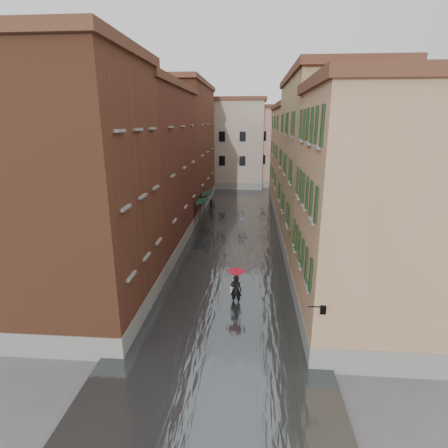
% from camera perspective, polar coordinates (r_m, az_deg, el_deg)
% --- Properties ---
extents(ground, '(120.00, 120.00, 0.00)m').
position_cam_1_polar(ground, '(21.21, 0.16, -12.15)').
color(ground, '#575759').
rests_on(ground, ground).
extents(floodwater, '(10.00, 60.00, 0.20)m').
position_cam_1_polar(floodwater, '(33.16, 1.88, -1.20)').
color(floodwater, '#404547').
rests_on(floodwater, ground).
extents(building_left_near, '(6.00, 8.00, 13.00)m').
position_cam_1_polar(building_left_near, '(18.94, -22.01, 4.12)').
color(building_left_near, brown).
rests_on(building_left_near, ground).
extents(building_left_mid, '(6.00, 14.00, 12.50)m').
position_cam_1_polar(building_left_mid, '(29.08, -12.46, 8.37)').
color(building_left_mid, '#571F1B').
rests_on(building_left_mid, ground).
extents(building_left_far, '(6.00, 16.00, 14.00)m').
position_cam_1_polar(building_left_far, '(43.50, -6.78, 12.20)').
color(building_left_far, brown).
rests_on(building_left_far, ground).
extents(building_right_near, '(6.00, 8.00, 11.50)m').
position_cam_1_polar(building_right_near, '(18.03, 22.43, 1.04)').
color(building_right_near, tan).
rests_on(building_right_near, ground).
extents(building_right_mid, '(6.00, 14.00, 13.00)m').
position_cam_1_polar(building_right_mid, '(28.36, 16.03, 8.43)').
color(building_right_mid, tan).
rests_on(building_right_mid, ground).
extents(building_right_far, '(6.00, 16.00, 11.50)m').
position_cam_1_polar(building_right_far, '(43.15, 12.15, 10.25)').
color(building_right_far, tan).
rests_on(building_right_far, ground).
extents(building_end_cream, '(12.00, 9.00, 13.00)m').
position_cam_1_polar(building_end_cream, '(56.85, 0.08, 12.78)').
color(building_end_cream, '#B5A690').
rests_on(building_end_cream, ground).
extents(building_end_pink, '(10.00, 9.00, 12.00)m').
position_cam_1_polar(building_end_pink, '(58.89, 9.21, 12.22)').
color(building_end_pink, tan).
rests_on(building_end_pink, ground).
extents(awning_near, '(1.09, 2.73, 2.80)m').
position_cam_1_polar(awning_near, '(34.69, -3.71, 3.61)').
color(awning_near, '#153022').
rests_on(awning_near, ground).
extents(awning_far, '(1.09, 2.92, 2.80)m').
position_cam_1_polar(awning_far, '(38.56, -2.87, 4.94)').
color(awning_far, '#153022').
rests_on(awning_far, ground).
extents(wall_lantern, '(0.71, 0.22, 0.35)m').
position_cam_1_polar(wall_lantern, '(14.75, 15.76, -13.23)').
color(wall_lantern, black).
rests_on(wall_lantern, ground).
extents(window_planters, '(0.59, 8.04, 0.84)m').
position_cam_1_polar(window_planters, '(19.18, 12.39, -4.21)').
color(window_planters, brown).
rests_on(window_planters, ground).
extents(pedestrian_main, '(1.00, 1.00, 2.06)m').
position_cam_1_polar(pedestrian_main, '(20.13, 1.97, -9.79)').
color(pedestrian_main, black).
rests_on(pedestrian_main, ground).
extents(pedestrian_far, '(0.85, 0.75, 1.47)m').
position_cam_1_polar(pedestrian_far, '(40.53, -2.04, 3.02)').
color(pedestrian_far, black).
rests_on(pedestrian_far, ground).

